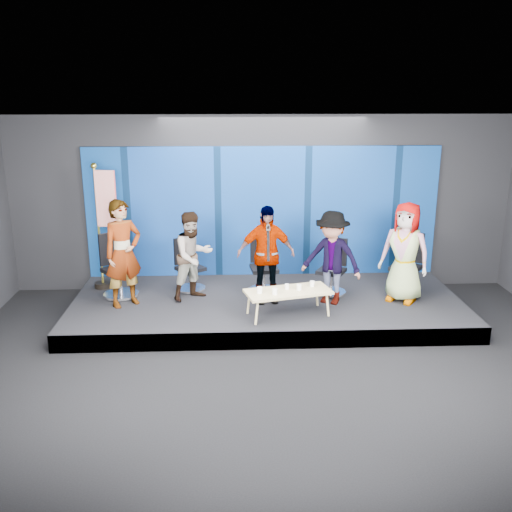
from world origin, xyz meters
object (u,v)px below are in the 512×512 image
at_px(mug_c, 287,287).
at_px(chair_c, 264,273).
at_px(panelist_c, 266,254).
at_px(mug_a, 260,290).
at_px(panelist_d, 332,258).
at_px(mug_b, 275,291).
at_px(panelist_a, 123,253).
at_px(chair_d, 332,276).
at_px(flag_stand, 104,224).
at_px(panelist_b, 193,256).
at_px(mug_e, 312,284).
at_px(coffee_table, 288,292).
at_px(chair_a, 118,276).
at_px(panelist_e, 405,252).
at_px(chair_e, 406,273).
at_px(mug_d, 299,287).
at_px(chair_b, 189,273).

bearing_deg(mug_c, chair_c, 106.42).
distance_m(panelist_c, mug_a, 0.88).
height_order(panelist_d, mug_b, panelist_d).
xyz_separation_m(panelist_a, chair_d, (3.73, 0.43, -0.60)).
distance_m(mug_a, flag_stand, 3.33).
bearing_deg(mug_c, mug_a, -159.05).
height_order(chair_d, panelist_d, panelist_d).
distance_m(panelist_b, chair_c, 1.39).
relative_size(panelist_c, mug_e, 18.06).
distance_m(panelist_c, coffee_table, 0.89).
bearing_deg(panelist_d, chair_d, 106.03).
bearing_deg(chair_c, panelist_c, -95.49).
bearing_deg(chair_c, chair_a, 176.19).
bearing_deg(coffee_table, mug_e, 22.99).
relative_size(chair_d, panelist_e, 0.57).
distance_m(chair_a, mug_a, 2.79).
height_order(panelist_c, coffee_table, panelist_c).
relative_size(chair_c, panelist_d, 0.65).
height_order(chair_a, mug_a, chair_a).
distance_m(panelist_d, mug_c, 1.02).
bearing_deg(panelist_e, mug_b, -125.71).
bearing_deg(panelist_a, panelist_b, -24.68).
relative_size(chair_a, chair_c, 1.08).
distance_m(chair_e, mug_c, 2.54).
bearing_deg(panelist_a, panelist_c, -35.57).
relative_size(chair_c, mug_a, 10.25).
bearing_deg(flag_stand, mug_c, -11.91).
height_order(panelist_a, chair_c, panelist_a).
distance_m(chair_d, coffee_table, 1.39).
height_order(panelist_e, mug_c, panelist_e).
distance_m(chair_a, mug_c, 3.16).
bearing_deg(mug_d, chair_e, 26.22).
bearing_deg(panelist_a, mug_c, -47.97).
relative_size(mug_a, flag_stand, 0.04).
bearing_deg(chair_e, coffee_table, -119.34).
relative_size(panelist_c, mug_d, 18.21).
relative_size(chair_d, mug_c, 11.86).
relative_size(chair_a, chair_b, 1.17).
xyz_separation_m(panelist_e, mug_b, (-2.36, -0.78, -0.41)).
distance_m(panelist_d, mug_b, 1.32).
height_order(panelist_c, chair_d, panelist_c).
bearing_deg(chair_e, mug_c, -121.02).
xyz_separation_m(mug_a, mug_d, (0.66, 0.12, -0.00)).
height_order(chair_a, flag_stand, flag_stand).
bearing_deg(mug_d, mug_a, -169.69).
relative_size(chair_d, coffee_table, 0.68).
bearing_deg(mug_e, mug_b, -151.66).
height_order(chair_b, panelist_c, panelist_c).
bearing_deg(chair_e, chair_b, -148.04).
xyz_separation_m(mug_c, flag_stand, (-3.28, 1.43, 0.78)).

